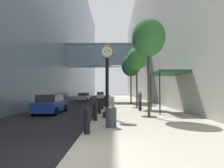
{
  "coord_description": "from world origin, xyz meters",
  "views": [
    {
      "loc": [
        1.3,
        -4.9,
        1.84
      ],
      "look_at": [
        1.05,
        18.62,
        2.78
      ],
      "focal_mm": 29.23,
      "sensor_mm": 36.0,
      "label": 1
    }
  ],
  "objects_px": {
    "bollard_sixth": "(106,100)",
    "street_tree_mid_near": "(137,59)",
    "bollard_fifth": "(104,102)",
    "street_tree_mid_far": "(131,66)",
    "bollard_nearest": "(87,120)",
    "trash_bin": "(111,116)",
    "bollard_second": "(95,111)",
    "car_silver_mid": "(84,97)",
    "street_clock": "(107,76)",
    "bollard_fourth": "(102,103)",
    "car_white_far": "(101,96)",
    "street_tree_near": "(148,38)",
    "pedestrian_walking": "(140,100)",
    "car_blue_near": "(51,104)",
    "bollard_third": "(100,106)"
  },
  "relations": [
    {
      "from": "bollard_sixth",
      "to": "street_tree_mid_near",
      "type": "bearing_deg",
      "value": -55.86
    },
    {
      "from": "bollard_fifth",
      "to": "street_tree_mid_far",
      "type": "distance_m",
      "value": 7.35
    },
    {
      "from": "bollard_nearest",
      "to": "bollard_sixth",
      "type": "height_order",
      "value": "same"
    },
    {
      "from": "bollard_nearest",
      "to": "bollard_fifth",
      "type": "bearing_deg",
      "value": 90.0
    },
    {
      "from": "bollard_nearest",
      "to": "bollard_fifth",
      "type": "xyz_separation_m",
      "value": [
        0.0,
        13.03,
        0.0
      ]
    },
    {
      "from": "street_tree_mid_far",
      "to": "trash_bin",
      "type": "xyz_separation_m",
      "value": [
        -2.48,
        -16.18,
        -4.65
      ]
    },
    {
      "from": "bollard_second",
      "to": "car_silver_mid",
      "type": "xyz_separation_m",
      "value": [
        -4.71,
        24.47,
        0.07
      ]
    },
    {
      "from": "bollard_fifth",
      "to": "street_tree_mid_near",
      "type": "xyz_separation_m",
      "value": [
        3.42,
        -1.78,
        4.41
      ]
    },
    {
      "from": "bollard_nearest",
      "to": "street_tree_mid_far",
      "type": "bearing_deg",
      "value": 79.01
    },
    {
      "from": "bollard_nearest",
      "to": "street_tree_mid_near",
      "type": "bearing_deg",
      "value": 73.11
    },
    {
      "from": "street_tree_mid_near",
      "to": "car_silver_mid",
      "type": "distance_m",
      "value": 18.87
    },
    {
      "from": "bollard_second",
      "to": "bollard_sixth",
      "type": "bearing_deg",
      "value": 90.0
    },
    {
      "from": "street_tree_mid_far",
      "to": "trash_bin",
      "type": "height_order",
      "value": "street_tree_mid_far"
    },
    {
      "from": "bollard_fifth",
      "to": "car_silver_mid",
      "type": "xyz_separation_m",
      "value": [
        -4.71,
        14.69,
        0.07
      ]
    },
    {
      "from": "street_clock",
      "to": "bollard_fourth",
      "type": "xyz_separation_m",
      "value": [
        -0.63,
        5.21,
        -2.12
      ]
    },
    {
      "from": "bollard_sixth",
      "to": "car_white_far",
      "type": "distance_m",
      "value": 19.85
    },
    {
      "from": "bollard_fifth",
      "to": "street_tree_near",
      "type": "distance_m",
      "value": 10.01
    },
    {
      "from": "car_silver_mid",
      "to": "bollard_nearest",
      "type": "bearing_deg",
      "value": -80.36
    },
    {
      "from": "street_tree_near",
      "to": "bollard_sixth",
      "type": "bearing_deg",
      "value": 106.71
    },
    {
      "from": "bollard_fifth",
      "to": "car_silver_mid",
      "type": "relative_size",
      "value": 0.24
    },
    {
      "from": "street_clock",
      "to": "trash_bin",
      "type": "height_order",
      "value": "street_clock"
    },
    {
      "from": "bollard_nearest",
      "to": "street_tree_mid_near",
      "type": "height_order",
      "value": "street_tree_mid_near"
    },
    {
      "from": "street_clock",
      "to": "pedestrian_walking",
      "type": "bearing_deg",
      "value": 56.66
    },
    {
      "from": "bollard_nearest",
      "to": "bollard_sixth",
      "type": "bearing_deg",
      "value": 90.0
    },
    {
      "from": "bollard_second",
      "to": "bollard_fourth",
      "type": "xyz_separation_m",
      "value": [
        0.0,
        6.52,
        0.0
      ]
    },
    {
      "from": "bollard_nearest",
      "to": "street_tree_mid_far",
      "type": "relative_size",
      "value": 0.16
    },
    {
      "from": "car_blue_near",
      "to": "car_silver_mid",
      "type": "relative_size",
      "value": 0.96
    },
    {
      "from": "car_white_far",
      "to": "bollard_third",
      "type": "bearing_deg",
      "value": -85.92
    },
    {
      "from": "bollard_third",
      "to": "street_tree_near",
      "type": "distance_m",
      "value": 6.06
    },
    {
      "from": "bollard_second",
      "to": "street_tree_mid_near",
      "type": "relative_size",
      "value": 0.17
    },
    {
      "from": "trash_bin",
      "to": "car_blue_near",
      "type": "bearing_deg",
      "value": 128.78
    },
    {
      "from": "car_white_far",
      "to": "street_clock",
      "type": "bearing_deg",
      "value": -85.03
    },
    {
      "from": "bollard_second",
      "to": "street_clock",
      "type": "bearing_deg",
      "value": 64.26
    },
    {
      "from": "bollard_second",
      "to": "car_white_far",
      "type": "bearing_deg",
      "value": 93.68
    },
    {
      "from": "pedestrian_walking",
      "to": "bollard_fifth",
      "type": "bearing_deg",
      "value": 127.96
    },
    {
      "from": "street_tree_mid_far",
      "to": "street_clock",
      "type": "bearing_deg",
      "value": -102.07
    },
    {
      "from": "street_tree_near",
      "to": "street_tree_mid_far",
      "type": "height_order",
      "value": "street_tree_mid_far"
    },
    {
      "from": "street_tree_mid_near",
      "to": "street_tree_mid_far",
      "type": "height_order",
      "value": "street_tree_mid_far"
    },
    {
      "from": "car_white_far",
      "to": "car_silver_mid",
      "type": "bearing_deg",
      "value": -107.42
    },
    {
      "from": "bollard_second",
      "to": "trash_bin",
      "type": "xyz_separation_m",
      "value": [
        0.94,
        -1.84,
        -0.02
      ]
    },
    {
      "from": "bollard_second",
      "to": "car_white_far",
      "type": "distance_m",
      "value": 32.83
    },
    {
      "from": "bollard_fifth",
      "to": "bollard_third",
      "type": "bearing_deg",
      "value": -90.0
    },
    {
      "from": "car_silver_mid",
      "to": "bollard_fourth",
      "type": "bearing_deg",
      "value": -75.3
    },
    {
      "from": "bollard_sixth",
      "to": "trash_bin",
      "type": "height_order",
      "value": "bollard_sixth"
    },
    {
      "from": "street_clock",
      "to": "trash_bin",
      "type": "xyz_separation_m",
      "value": [
        0.31,
        -3.14,
        -2.13
      ]
    },
    {
      "from": "bollard_nearest",
      "to": "street_tree_mid_far",
      "type": "height_order",
      "value": "street_tree_mid_far"
    },
    {
      "from": "street_tree_mid_near",
      "to": "car_blue_near",
      "type": "xyz_separation_m",
      "value": [
        -7.61,
        -3.44,
        -4.33
      ]
    },
    {
      "from": "bollard_third",
      "to": "street_tree_near",
      "type": "height_order",
      "value": "street_tree_near"
    },
    {
      "from": "bollard_sixth",
      "to": "car_blue_near",
      "type": "xyz_separation_m",
      "value": [
        -4.19,
        -8.48,
        0.08
      ]
    },
    {
      "from": "bollard_second",
      "to": "street_tree_near",
      "type": "relative_size",
      "value": 0.16
    }
  ]
}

